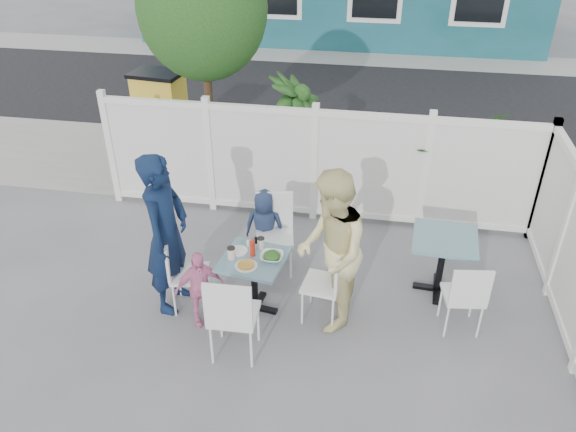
% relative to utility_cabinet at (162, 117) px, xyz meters
% --- Properties ---
extents(ground, '(80.00, 80.00, 0.00)m').
position_rel_utility_cabinet_xyz_m(ground, '(2.67, -4.00, -0.70)').
color(ground, slate).
extents(near_sidewalk, '(24.00, 2.60, 0.01)m').
position_rel_utility_cabinet_xyz_m(near_sidewalk, '(2.67, -0.20, -0.69)').
color(near_sidewalk, gray).
rests_on(near_sidewalk, ground).
extents(street, '(24.00, 5.00, 0.01)m').
position_rel_utility_cabinet_xyz_m(street, '(2.67, 3.50, -0.69)').
color(street, black).
rests_on(street, ground).
extents(far_sidewalk, '(24.00, 1.60, 0.01)m').
position_rel_utility_cabinet_xyz_m(far_sidewalk, '(2.67, 6.60, -0.69)').
color(far_sidewalk, gray).
rests_on(far_sidewalk, ground).
extents(fence_back, '(5.86, 0.08, 1.60)m').
position_rel_utility_cabinet_xyz_m(fence_back, '(2.77, -1.60, 0.09)').
color(fence_back, white).
rests_on(fence_back, ground).
extents(tree, '(1.80, 1.62, 3.59)m').
position_rel_utility_cabinet_xyz_m(tree, '(1.07, -0.70, 1.90)').
color(tree, '#382316').
rests_on(tree, ground).
extents(utility_cabinet, '(0.81, 0.62, 1.39)m').
position_rel_utility_cabinet_xyz_m(utility_cabinet, '(0.00, 0.00, 0.00)').
color(utility_cabinet, gold).
rests_on(utility_cabinet, ground).
extents(potted_shrub_a, '(1.09, 1.09, 1.78)m').
position_rel_utility_cabinet_xyz_m(potted_shrub_a, '(2.39, -0.90, 0.19)').
color(potted_shrub_a, '#1A3F13').
rests_on(potted_shrub_a, ground).
extents(potted_shrub_b, '(1.78, 1.66, 1.60)m').
position_rel_utility_cabinet_xyz_m(potted_shrub_b, '(4.46, -1.00, 0.10)').
color(potted_shrub_b, '#1A3F13').
rests_on(potted_shrub_b, ground).
extents(main_table, '(0.74, 0.74, 0.69)m').
position_rel_utility_cabinet_xyz_m(main_table, '(2.40, -3.64, -0.16)').
color(main_table, teal).
rests_on(main_table, ground).
extents(spare_table, '(0.74, 0.74, 0.74)m').
position_rel_utility_cabinet_xyz_m(spare_table, '(4.41, -2.96, -0.13)').
color(spare_table, teal).
rests_on(spare_table, ground).
extents(chair_left, '(0.46, 0.47, 0.90)m').
position_rel_utility_cabinet_xyz_m(chair_left, '(1.62, -3.72, -0.17)').
color(chair_left, white).
rests_on(chair_left, ground).
extents(chair_right, '(0.45, 0.46, 0.90)m').
position_rel_utility_cabinet_xyz_m(chair_right, '(3.21, -3.64, -0.17)').
color(chair_right, white).
rests_on(chair_right, ground).
extents(chair_back, '(0.51, 0.50, 0.97)m').
position_rel_utility_cabinet_xyz_m(chair_back, '(2.46, -2.81, -0.13)').
color(chair_back, white).
rests_on(chair_back, ground).
extents(chair_near, '(0.47, 0.46, 1.01)m').
position_rel_utility_cabinet_xyz_m(chair_near, '(2.36, -4.40, -0.11)').
color(chair_near, white).
rests_on(chair_near, ground).
extents(chair_spare, '(0.45, 0.43, 0.87)m').
position_rel_utility_cabinet_xyz_m(chair_spare, '(4.60, -3.62, -0.19)').
color(chair_spare, white).
rests_on(chair_spare, ground).
extents(man, '(0.48, 0.70, 1.84)m').
position_rel_utility_cabinet_xyz_m(man, '(1.48, -3.69, 0.22)').
color(man, '#0D1B39').
rests_on(man, ground).
extents(woman, '(0.81, 0.97, 1.78)m').
position_rel_utility_cabinet_xyz_m(woman, '(3.21, -3.67, 0.19)').
color(woman, '#E2CB4E').
rests_on(woman, ground).
extents(boy, '(0.50, 0.35, 0.99)m').
position_rel_utility_cabinet_xyz_m(boy, '(2.32, -2.73, -0.20)').
color(boy, '#1D2B4A').
rests_on(boy, ground).
extents(toddler, '(0.56, 0.46, 0.89)m').
position_rel_utility_cabinet_xyz_m(toddler, '(1.88, -3.94, -0.25)').
color(toddler, pink).
rests_on(toddler, ground).
extents(plate_main, '(0.24, 0.24, 0.01)m').
position_rel_utility_cabinet_xyz_m(plate_main, '(2.36, -3.80, 0.00)').
color(plate_main, white).
rests_on(plate_main, main_table).
extents(plate_side, '(0.21, 0.21, 0.01)m').
position_rel_utility_cabinet_xyz_m(plate_side, '(2.21, -3.55, -0.00)').
color(plate_side, white).
rests_on(plate_side, main_table).
extents(salad_bowl, '(0.24, 0.24, 0.06)m').
position_rel_utility_cabinet_xyz_m(salad_bowl, '(2.59, -3.62, 0.02)').
color(salad_bowl, white).
rests_on(salad_bowl, main_table).
extents(coffee_cup_a, '(0.08, 0.08, 0.12)m').
position_rel_utility_cabinet_xyz_m(coffee_cup_a, '(2.17, -3.68, 0.06)').
color(coffee_cup_a, beige).
rests_on(coffee_cup_a, main_table).
extents(coffee_cup_b, '(0.08, 0.08, 0.12)m').
position_rel_utility_cabinet_xyz_m(coffee_cup_b, '(2.44, -3.44, 0.05)').
color(coffee_cup_b, beige).
rests_on(coffee_cup_b, main_table).
extents(ketchup_bottle, '(0.06, 0.06, 0.18)m').
position_rel_utility_cabinet_xyz_m(ketchup_bottle, '(2.38, -3.60, 0.08)').
color(ketchup_bottle, '#AE2111').
rests_on(ketchup_bottle, main_table).
extents(salt_shaker, '(0.03, 0.03, 0.07)m').
position_rel_utility_cabinet_xyz_m(salt_shaker, '(2.29, -3.43, 0.03)').
color(salt_shaker, white).
rests_on(salt_shaker, main_table).
extents(pepper_shaker, '(0.03, 0.03, 0.08)m').
position_rel_utility_cabinet_xyz_m(pepper_shaker, '(2.37, -3.36, 0.03)').
color(pepper_shaker, black).
rests_on(pepper_shaker, main_table).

